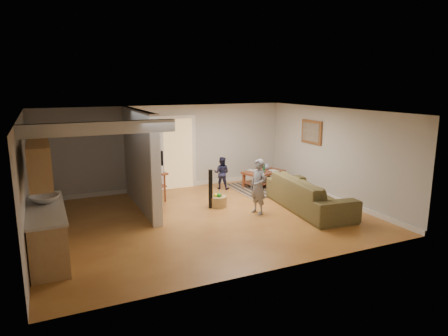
{
  "coord_description": "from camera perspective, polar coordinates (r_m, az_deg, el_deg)",
  "views": [
    {
      "loc": [
        -3.37,
        -8.38,
        3.12
      ],
      "look_at": [
        0.6,
        0.28,
        1.1
      ],
      "focal_mm": 32.0,
      "sensor_mm": 36.0,
      "label": 1
    }
  ],
  "objects": [
    {
      "name": "sofa",
      "position": [
        10.37,
        11.97,
        -5.8
      ],
      "size": [
        1.37,
        2.87,
        0.81
      ],
      "primitive_type": "imported",
      "rotation": [
        0.0,
        0.0,
        1.47
      ],
      "color": "#4E4127",
      "rests_on": "ground"
    },
    {
      "name": "speaker_right",
      "position": [
        11.32,
        -11.86,
        -1.91
      ],
      "size": [
        0.11,
        0.11,
        0.91
      ],
      "primitive_type": "cube",
      "rotation": [
        0.0,
        0.0,
        -0.23
      ],
      "color": "black",
      "rests_on": "ground"
    },
    {
      "name": "area_rug",
      "position": [
        12.39,
        7.2,
        -2.67
      ],
      "size": [
        2.57,
        1.88,
        0.01
      ],
      "primitive_type": "cube",
      "rotation": [
        0.0,
        0.0,
        -0.0
      ],
      "color": "black",
      "rests_on": "ground"
    },
    {
      "name": "toddler",
      "position": [
        12.1,
        -0.32,
        -2.97
      ],
      "size": [
        0.6,
        0.58,
        0.98
      ],
      "primitive_type": "imported",
      "rotation": [
        0.0,
        0.0,
        2.48
      ],
      "color": "#1D1E3C",
      "rests_on": "ground"
    },
    {
      "name": "child",
      "position": [
        9.89,
        4.84,
        -6.45
      ],
      "size": [
        0.43,
        0.55,
        1.35
      ],
      "primitive_type": "imported",
      "rotation": [
        0.0,
        0.0,
        -1.34
      ],
      "color": "gray",
      "rests_on": "ground"
    },
    {
      "name": "ground",
      "position": [
        9.55,
        -2.6,
        -7.1
      ],
      "size": [
        7.5,
        7.5,
        0.0
      ],
      "primitive_type": "plane",
      "color": "brown",
      "rests_on": "ground"
    },
    {
      "name": "coffee_table",
      "position": [
        12.36,
        5.68,
        -0.89
      ],
      "size": [
        1.4,
        1.04,
        0.74
      ],
      "rotation": [
        0.0,
        0.0,
        0.28
      ],
      "color": "brown",
      "rests_on": "ground"
    },
    {
      "name": "room_shell",
      "position": [
        9.25,
        -9.81,
        1.45
      ],
      "size": [
        7.54,
        6.02,
        2.52
      ],
      "color": "beige",
      "rests_on": "ground"
    },
    {
      "name": "speaker_left",
      "position": [
        10.14,
        -1.95,
        -3.0
      ],
      "size": [
        0.13,
        0.13,
        1.0
      ],
      "primitive_type": "cube",
      "rotation": [
        0.0,
        0.0,
        -0.32
      ],
      "color": "black",
      "rests_on": "ground"
    },
    {
      "name": "toy_basket",
      "position": [
        10.31,
        -0.81,
        -4.71
      ],
      "size": [
        0.43,
        0.43,
        0.38
      ],
      "color": "olive",
      "rests_on": "ground"
    },
    {
      "name": "tv_console",
      "position": [
        11.15,
        -10.39,
        -0.63
      ],
      "size": [
        0.69,
        1.33,
        1.09
      ],
      "rotation": [
        0.0,
        0.0,
        0.18
      ],
      "color": "brown",
      "rests_on": "ground"
    }
  ]
}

